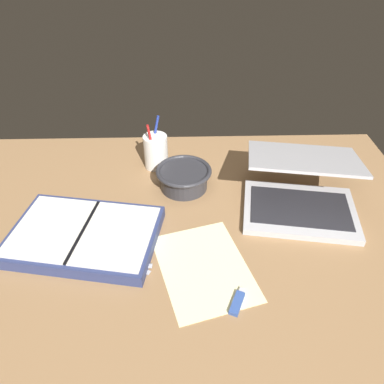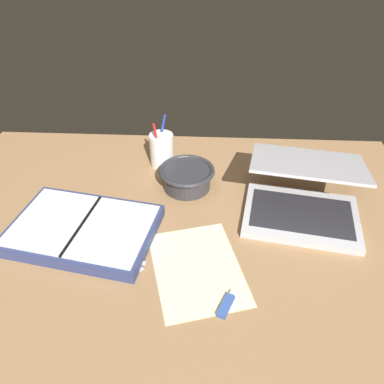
# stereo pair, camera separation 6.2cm
# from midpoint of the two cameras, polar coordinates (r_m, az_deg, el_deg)

# --- Properties ---
(desk_top) EXTENTS (1.40, 1.00, 0.02)m
(desk_top) POSITION_cam_midpoint_polar(r_m,az_deg,el_deg) (1.00, -3.81, -6.57)
(desk_top) COLOR #936D47
(desk_top) RESTS_ON ground
(laptop) EXTENTS (0.35, 0.35, 0.15)m
(laptop) POSITION_cam_midpoint_polar(r_m,az_deg,el_deg) (1.07, 14.69, -0.02)
(laptop) COLOR #B7B7BC
(laptop) RESTS_ON desk_top
(bowl) EXTENTS (0.17, 0.17, 0.07)m
(bowl) POSITION_cam_midpoint_polar(r_m,az_deg,el_deg) (1.11, -2.87, 2.25)
(bowl) COLOR #2D2D33
(bowl) RESTS_ON desk_top
(pen_cup) EXTENTS (0.08, 0.08, 0.17)m
(pen_cup) POSITION_cam_midpoint_polar(r_m,az_deg,el_deg) (1.21, -7.03, 6.17)
(pen_cup) COLOR white
(pen_cup) RESTS_ON desk_top
(planner) EXTENTS (0.40, 0.31, 0.04)m
(planner) POSITION_cam_midpoint_polar(r_m,az_deg,el_deg) (1.00, -17.83, -6.34)
(planner) COLOR navy
(planner) RESTS_ON desk_top
(scissors) EXTENTS (0.13, 0.07, 0.01)m
(scissors) POSITION_cam_midpoint_polar(r_m,az_deg,el_deg) (0.93, -13.53, -10.57)
(scissors) COLOR #B7B7BC
(scissors) RESTS_ON desk_top
(paper_sheet_front) EXTENTS (0.27, 0.31, 0.00)m
(paper_sheet_front) POSITION_cam_midpoint_polar(r_m,az_deg,el_deg) (0.90, -0.20, -11.47)
(paper_sheet_front) COLOR #F4EFB2
(paper_sheet_front) RESTS_ON desk_top
(usb_drive) EXTENTS (0.04, 0.07, 0.01)m
(usb_drive) POSITION_cam_midpoint_polar(r_m,az_deg,el_deg) (0.84, 4.74, -16.49)
(usb_drive) COLOR #33519E
(usb_drive) RESTS_ON desk_top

